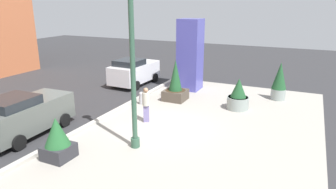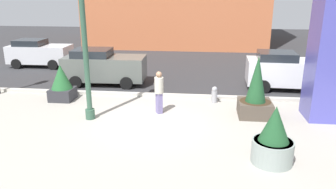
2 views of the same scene
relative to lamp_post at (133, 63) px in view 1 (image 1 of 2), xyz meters
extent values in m
plane|color=#2D2D30|center=(2.41, 3.96, -3.48)|extent=(60.00, 60.00, 0.00)
cube|color=#9E998E|center=(2.41, -2.04, -3.48)|extent=(18.00, 10.00, 0.02)
cube|color=#B7B2A8|center=(2.41, 3.08, -3.40)|extent=(18.00, 0.24, 0.16)
cylinder|color=#335642|center=(0.00, 0.00, -3.28)|extent=(0.36, 0.36, 0.40)
cylinder|color=#335642|center=(0.00, 0.00, -0.07)|extent=(0.20, 0.20, 6.82)
cube|color=#4C4CAD|center=(9.05, 1.16, -1.15)|extent=(1.42, 1.42, 4.66)
cube|color=#2D2D33|center=(-2.04, 2.12, -3.21)|extent=(1.01, 1.01, 0.55)
cylinder|color=#382819|center=(-2.04, 2.12, -2.95)|extent=(0.96, 0.96, 0.04)
cone|color=#235B2D|center=(-2.04, 2.12, -2.38)|extent=(0.95, 0.95, 1.09)
cylinder|color=gray|center=(6.38, -2.72, -3.13)|extent=(1.19, 1.19, 0.70)
cylinder|color=#382819|center=(6.38, -2.72, -2.81)|extent=(1.09, 1.09, 0.04)
cone|color=#1E4C28|center=(6.38, -2.72, -2.27)|extent=(0.87, 0.87, 1.04)
cylinder|color=gray|center=(9.13, -4.53, -3.14)|extent=(0.86, 0.86, 0.68)
cylinder|color=#382819|center=(9.13, -4.53, -2.83)|extent=(0.79, 0.79, 0.04)
cone|color=#1E4C28|center=(9.13, -4.53, -2.01)|extent=(0.86, 0.86, 1.60)
cube|color=#4C4238|center=(6.40, 1.04, -3.17)|extent=(1.28, 1.28, 0.62)
cylinder|color=#382819|center=(6.40, 1.04, -2.88)|extent=(1.22, 1.22, 0.04)
cone|color=#1E4C28|center=(6.40, 1.04, -1.95)|extent=(0.79, 0.79, 1.82)
cylinder|color=#99999E|center=(4.85, 2.51, -3.21)|extent=(0.26, 0.26, 0.55)
sphere|color=#99999E|center=(4.85, 2.51, -2.85)|extent=(0.24, 0.24, 0.24)
cylinder|color=#99999E|center=(5.02, 2.51, -3.18)|extent=(0.12, 0.10, 0.10)
cube|color=silver|center=(8.56, 5.17, -2.60)|extent=(4.10, 2.03, 1.22)
cube|color=#1E2328|center=(7.95, 5.19, -1.80)|extent=(1.88, 1.72, 0.39)
cylinder|color=black|center=(9.84, 6.06, -3.16)|extent=(0.65, 0.24, 0.64)
cylinder|color=black|center=(9.77, 4.18, -3.16)|extent=(0.65, 0.24, 0.64)
cylinder|color=black|center=(7.35, 6.15, -3.16)|extent=(0.65, 0.24, 0.64)
cylinder|color=black|center=(7.27, 4.28, -3.16)|extent=(0.65, 0.24, 0.64)
cube|color=#565B56|center=(-0.90, 5.04, -2.60)|extent=(4.32, 1.99, 1.22)
cube|color=#1E2328|center=(-1.54, 5.02, -1.80)|extent=(1.97, 1.69, 0.39)
cylinder|color=black|center=(0.39, 6.00, -3.16)|extent=(0.65, 0.24, 0.64)
cylinder|color=black|center=(0.45, 4.16, -3.16)|extent=(0.65, 0.24, 0.64)
cylinder|color=black|center=(-2.19, 4.07, -3.16)|extent=(0.65, 0.24, 0.64)
cube|color=slate|center=(2.59, 0.92, -3.05)|extent=(0.32, 0.34, 0.87)
cylinder|color=#B2AD9E|center=(2.59, 0.92, -2.29)|extent=(0.50, 0.50, 0.65)
sphere|color=#8C664C|center=(2.59, 0.92, -1.85)|extent=(0.23, 0.23, 0.23)
camera|label=1|loc=(-9.70, -6.00, 2.20)|focal=32.73mm
camera|label=2|loc=(4.35, -11.45, 1.26)|focal=34.85mm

